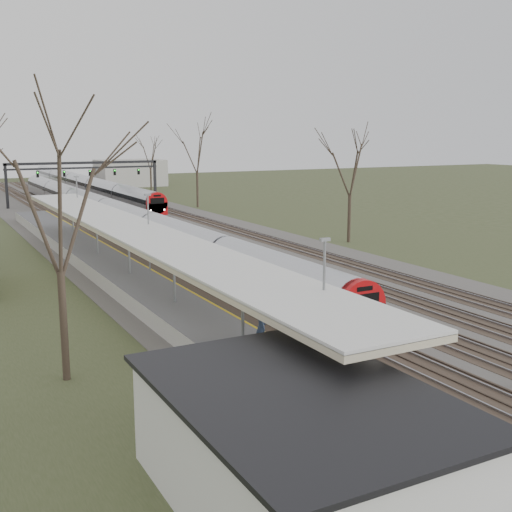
{
  "coord_description": "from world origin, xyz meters",
  "views": [
    {
      "loc": [
        -20.76,
        -5.17,
        9.77
      ],
      "look_at": [
        -1.54,
        30.91,
        2.0
      ],
      "focal_mm": 45.0,
      "sensor_mm": 36.0,
      "label": 1
    }
  ],
  "objects": [
    {
      "name": "passenger",
      "position": [
        -8.48,
        17.45,
        1.86
      ],
      "size": [
        0.5,
        0.68,
        1.72
      ],
      "primitive_type": "imported",
      "rotation": [
        0.0,
        0.0,
        1.41
      ],
      "color": "#27344C",
      "rests_on": "platform"
    },
    {
      "name": "tree_east_far",
      "position": [
        14.0,
        42.0,
        7.29
      ],
      "size": [
        5.0,
        5.0,
        10.3
      ],
      "color": "#2D231C",
      "rests_on": "ground"
    },
    {
      "name": "signal_gantry",
      "position": [
        0.29,
        84.99,
        4.91
      ],
      "size": [
        21.0,
        0.59,
        6.08
      ],
      "color": "black",
      "rests_on": "ground"
    },
    {
      "name": "train_near",
      "position": [
        -2.5,
        63.15,
        1.48
      ],
      "size": [
        2.62,
        90.21,
        3.05
      ],
      "color": "#ACAFB7",
      "rests_on": "ground"
    },
    {
      "name": "track_bed",
      "position": [
        0.26,
        55.0,
        0.06
      ],
      "size": [
        24.0,
        160.0,
        0.22
      ],
      "color": "#474442",
      "rests_on": "ground"
    },
    {
      "name": "platform",
      "position": [
        -9.05,
        37.5,
        0.5
      ],
      "size": [
        3.5,
        69.0,
        1.0
      ],
      "primitive_type": "cube",
      "color": "#9E9B93",
      "rests_on": "ground"
    },
    {
      "name": "train_far",
      "position": [
        4.5,
        104.47,
        1.48
      ],
      "size": [
        2.62,
        75.21,
        3.05
      ],
      "color": "#ACAFB7",
      "rests_on": "ground"
    },
    {
      "name": "station_building",
      "position": [
        -12.5,
        8.0,
        1.6
      ],
      "size": [
        6.0,
        9.0,
        3.2
      ],
      "primitive_type": "cube",
      "color": "silver",
      "rests_on": "ground"
    },
    {
      "name": "tree_west_near",
      "position": [
        -16.0,
        20.0,
        7.29
      ],
      "size": [
        5.0,
        5.0,
        10.3
      ],
      "color": "#2D231C",
      "rests_on": "ground"
    },
    {
      "name": "canopy",
      "position": [
        -9.05,
        32.99,
        3.93
      ],
      "size": [
        4.1,
        50.0,
        3.11
      ],
      "color": "slate",
      "rests_on": "platform"
    }
  ]
}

